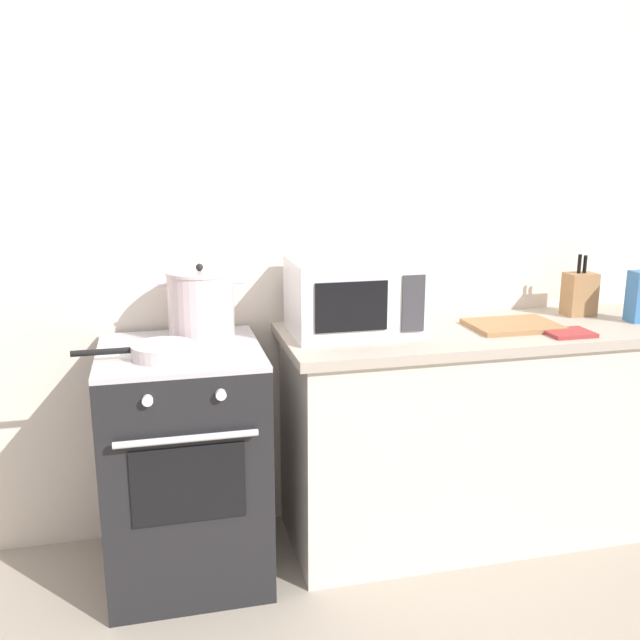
{
  "coord_description": "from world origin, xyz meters",
  "views": [
    {
      "loc": [
        -0.42,
        -1.94,
        1.64
      ],
      "look_at": [
        0.19,
        0.6,
        1.0
      ],
      "focal_mm": 39.09,
      "sensor_mm": 36.0,
      "label": 1
    }
  ],
  "objects": [
    {
      "name": "lower_cabinet_right",
      "position": [
        0.9,
        0.62,
        0.44
      ],
      "size": [
        1.64,
        0.56,
        0.88
      ],
      "primitive_type": "cube",
      "color": "beige",
      "rests_on": "ground_plane"
    },
    {
      "name": "knife_block",
      "position": [
        1.41,
        0.74,
        1.02
      ],
      "size": [
        0.13,
        0.1,
        0.27
      ],
      "color": "#997047",
      "rests_on": "countertop_right"
    },
    {
      "name": "cutting_board",
      "position": [
        1.01,
        0.6,
        0.93
      ],
      "size": [
        0.36,
        0.26,
        0.02
      ],
      "primitive_type": "cube",
      "color": "#997047",
      "rests_on": "countertop_right"
    },
    {
      "name": "frying_pan",
      "position": [
        -0.42,
        0.5,
        0.95
      ],
      "size": [
        0.42,
        0.22,
        0.05
      ],
      "color": "beige",
      "rests_on": "stove"
    },
    {
      "name": "stove",
      "position": [
        -0.35,
        0.6,
        0.46
      ],
      "size": [
        0.6,
        0.64,
        0.92
      ],
      "color": "black",
      "rests_on": "ground_plane"
    },
    {
      "name": "pasta_box",
      "position": [
        1.58,
        0.57,
        1.03
      ],
      "size": [
        0.08,
        0.08,
        0.22
      ],
      "primitive_type": "cube",
      "color": "teal",
      "rests_on": "countertop_right"
    },
    {
      "name": "countertop_right",
      "position": [
        0.9,
        0.62,
        0.9
      ],
      "size": [
        1.7,
        0.6,
        0.04
      ],
      "primitive_type": "cube",
      "color": "#ADA393",
      "rests_on": "lower_cabinet_right"
    },
    {
      "name": "stock_pot",
      "position": [
        -0.26,
        0.72,
        1.06
      ],
      "size": [
        0.34,
        0.26,
        0.3
      ],
      "color": "beige",
      "rests_on": "stove"
    },
    {
      "name": "oven_mitt",
      "position": [
        1.17,
        0.44,
        0.93
      ],
      "size": [
        0.18,
        0.14,
        0.02
      ],
      "primitive_type": "cube",
      "color": "#993333",
      "rests_on": "countertop_right"
    },
    {
      "name": "back_wall",
      "position": [
        0.3,
        0.97,
        1.25
      ],
      "size": [
        4.4,
        0.1,
        2.5
      ],
      "primitive_type": "cube",
      "color": "silver",
      "rests_on": "ground_plane"
    },
    {
      "name": "microwave",
      "position": [
        0.34,
        0.68,
        1.07
      ],
      "size": [
        0.5,
        0.37,
        0.3
      ],
      "color": "white",
      "rests_on": "countertop_right"
    }
  ]
}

